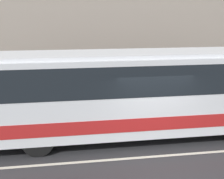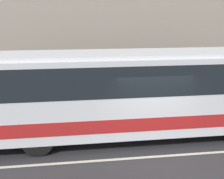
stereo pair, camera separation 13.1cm
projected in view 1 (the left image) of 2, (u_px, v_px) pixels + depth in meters
name	position (u px, v px, depth m)	size (l,w,h in m)	color
ground_plane	(159.00, 156.00, 9.96)	(60.00, 60.00, 0.00)	#2D2D30
sidewalk	(124.00, 106.00, 15.16)	(60.00, 2.89, 0.13)	gray
building_facade	(119.00, 2.00, 15.50)	(60.00, 0.35, 10.31)	gray
lane_stripe	(159.00, 156.00, 9.96)	(54.00, 0.14, 0.01)	beige
transit_bus	(133.00, 90.00, 11.17)	(11.44, 2.52, 3.14)	silver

